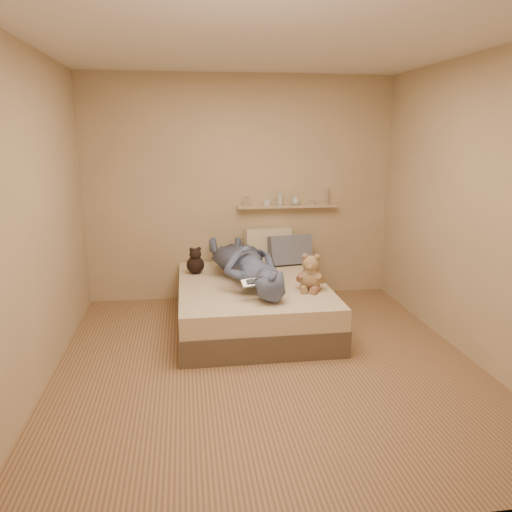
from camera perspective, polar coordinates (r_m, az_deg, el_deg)
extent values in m
plane|color=#9E7752|center=(4.43, 1.22, -12.13)|extent=(3.80, 3.80, 0.00)
plane|color=silver|center=(4.04, 1.43, 23.27)|extent=(3.80, 3.80, 0.00)
plane|color=#C8AF87|center=(5.90, -1.74, 7.60)|extent=(3.60, 0.00, 3.60)
plane|color=#C8AF87|center=(2.22, 9.40, -2.96)|extent=(3.60, 0.00, 3.60)
plane|color=#C8AF87|center=(4.14, -24.14, 3.76)|extent=(0.00, 3.80, 3.80)
plane|color=#C8AF87|center=(4.68, 23.71, 4.83)|extent=(0.00, 3.80, 3.80)
cube|color=brown|center=(5.23, -0.44, -6.48)|extent=(1.50, 1.90, 0.25)
cube|color=beige|center=(5.15, -0.44, -4.13)|extent=(1.48, 1.88, 0.20)
cube|color=silver|center=(4.54, -0.50, -3.07)|extent=(0.20, 0.13, 0.06)
cube|color=black|center=(4.53, -0.46, -2.89)|extent=(0.11, 0.07, 0.03)
sphere|color=#A28459|center=(4.90, 6.26, -2.57)|extent=(0.22, 0.22, 0.22)
sphere|color=tan|center=(4.84, 6.28, -0.92)|extent=(0.17, 0.17, 0.17)
sphere|color=#996F54|center=(4.83, 5.62, -0.05)|extent=(0.06, 0.06, 0.06)
sphere|color=#8C714D|center=(4.82, 6.99, -0.12)|extent=(0.06, 0.06, 0.06)
sphere|color=#917050|center=(4.77, 6.17, -1.31)|extent=(0.07, 0.07, 0.07)
cylinder|color=#90674D|center=(4.88, 5.03, -2.43)|extent=(0.07, 0.15, 0.13)
cylinder|color=olive|center=(4.86, 7.42, -2.57)|extent=(0.14, 0.15, 0.13)
cylinder|color=#977951|center=(4.84, 5.47, -3.74)|extent=(0.09, 0.16, 0.07)
cylinder|color=#94664F|center=(4.82, 6.73, -3.82)|extent=(0.14, 0.16, 0.07)
cylinder|color=beige|center=(4.86, 6.26, -1.70)|extent=(0.15, 0.15, 0.02)
sphere|color=black|center=(5.47, -6.95, -1.01)|extent=(0.19, 0.19, 0.19)
sphere|color=black|center=(5.43, -6.95, 0.22)|extent=(0.13, 0.13, 0.13)
sphere|color=black|center=(5.41, -7.39, 0.72)|extent=(0.05, 0.05, 0.05)
sphere|color=black|center=(5.44, -6.54, 0.81)|extent=(0.05, 0.05, 0.05)
cube|color=beige|center=(5.91, 1.36, 1.22)|extent=(0.57, 0.27, 0.41)
cube|color=slate|center=(5.83, 3.93, 0.71)|extent=(0.53, 0.30, 0.36)
imported|color=#4D5B79|center=(5.11, -1.22, -0.79)|extent=(0.90, 1.75, 0.40)
cube|color=tan|center=(5.95, 3.63, 5.69)|extent=(1.20, 0.12, 0.03)
imported|color=white|center=(5.86, -1.04, 6.45)|extent=(0.09, 0.09, 0.14)
cylinder|color=silver|center=(5.90, 1.25, 6.14)|extent=(0.09, 0.09, 0.07)
imported|color=silver|center=(5.92, 2.76, 6.69)|extent=(0.09, 0.09, 0.18)
imported|color=silver|center=(5.96, 4.55, 6.43)|extent=(0.11, 0.11, 0.12)
cylinder|color=#ABA793|center=(6.01, 6.45, 6.11)|extent=(0.06, 0.06, 0.05)
cylinder|color=silver|center=(6.05, 8.13, 6.76)|extent=(0.04, 0.04, 0.19)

